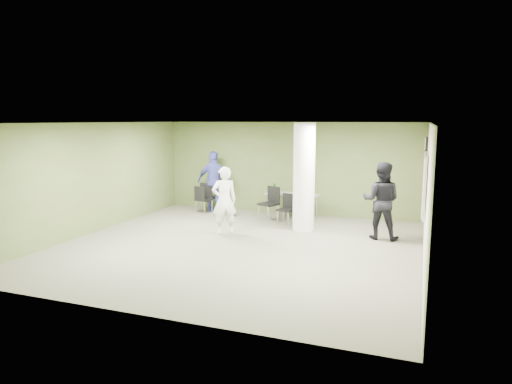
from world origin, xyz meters
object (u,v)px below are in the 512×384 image
at_px(chair_back_left, 208,195).
at_px(man_blue, 214,182).
at_px(woman_white, 224,201).
at_px(man_black, 381,201).
at_px(folding_table, 291,195).

bearing_deg(chair_back_left, man_blue, -160.86).
height_order(woman_white, man_black, man_black).
relative_size(man_black, man_blue, 0.98).
distance_m(folding_table, chair_back_left, 2.71).
relative_size(folding_table, man_black, 0.85).
relative_size(chair_back_left, woman_white, 0.54).
height_order(chair_back_left, man_blue, man_blue).
bearing_deg(chair_back_left, man_black, 170.36).
distance_m(folding_table, man_black, 3.13).
distance_m(man_black, man_blue, 5.45).
xyz_separation_m(chair_back_left, man_black, (5.40, -1.58, 0.40)).
xyz_separation_m(woman_white, man_blue, (-1.45, 2.49, 0.10)).
xyz_separation_m(woman_white, man_black, (3.75, 0.87, 0.08)).
bearing_deg(folding_table, woman_white, -103.20).
xyz_separation_m(chair_back_left, woman_white, (1.65, -2.45, 0.32)).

